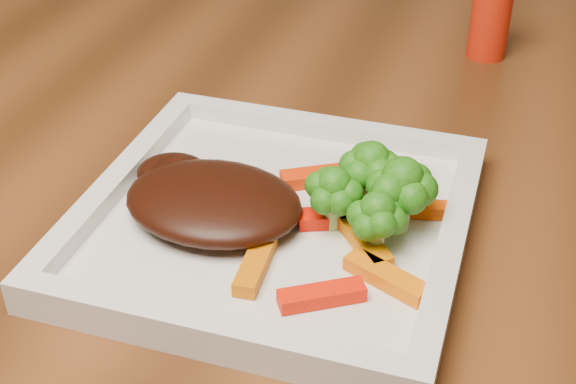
% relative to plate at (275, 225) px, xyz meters
% --- Properties ---
extents(plate, '(0.27, 0.27, 0.01)m').
position_rel_plate_xyz_m(plate, '(0.00, 0.00, 0.00)').
color(plate, white).
rests_on(plate, dining_table).
extents(steak, '(0.13, 0.11, 0.03)m').
position_rel_plate_xyz_m(steak, '(-0.04, -0.01, 0.02)').
color(steak, black).
rests_on(steak, plate).
extents(broccoli_0, '(0.06, 0.06, 0.07)m').
position_rel_plate_xyz_m(broccoli_0, '(0.06, 0.03, 0.04)').
color(broccoli_0, '#287112').
rests_on(broccoli_0, plate).
extents(broccoli_1, '(0.07, 0.07, 0.06)m').
position_rel_plate_xyz_m(broccoli_1, '(0.09, 0.01, 0.04)').
color(broccoli_1, '#177513').
rests_on(broccoli_1, plate).
extents(broccoli_2, '(0.06, 0.06, 0.06)m').
position_rel_plate_xyz_m(broccoli_2, '(0.08, -0.02, 0.04)').
color(broccoli_2, '#125F0F').
rests_on(broccoli_2, plate).
extents(broccoli_3, '(0.06, 0.06, 0.06)m').
position_rel_plate_xyz_m(broccoli_3, '(0.04, 0.00, 0.04)').
color(broccoli_3, '#387914').
rests_on(broccoli_3, plate).
extents(carrot_0, '(0.05, 0.04, 0.01)m').
position_rel_plate_xyz_m(carrot_0, '(0.06, -0.08, 0.01)').
color(carrot_0, red).
rests_on(carrot_0, plate).
extents(carrot_1, '(0.06, 0.04, 0.01)m').
position_rel_plate_xyz_m(carrot_1, '(0.09, -0.05, 0.01)').
color(carrot_1, orange).
rests_on(carrot_1, plate).
extents(carrot_2, '(0.02, 0.06, 0.01)m').
position_rel_plate_xyz_m(carrot_2, '(0.01, -0.06, 0.01)').
color(carrot_2, '#CF6103').
rests_on(carrot_2, plate).
extents(carrot_3, '(0.05, 0.02, 0.01)m').
position_rel_plate_xyz_m(carrot_3, '(0.11, 0.04, 0.01)').
color(carrot_3, '#D44303').
rests_on(carrot_3, plate).
extents(carrot_4, '(0.06, 0.05, 0.01)m').
position_rel_plate_xyz_m(carrot_4, '(0.02, 0.06, 0.01)').
color(carrot_4, red).
rests_on(carrot_4, plate).
extents(carrot_5, '(0.05, 0.05, 0.01)m').
position_rel_plate_xyz_m(carrot_5, '(0.07, -0.01, 0.01)').
color(carrot_5, orange).
rests_on(carrot_5, plate).
extents(carrot_6, '(0.06, 0.04, 0.01)m').
position_rel_plate_xyz_m(carrot_6, '(0.05, 0.01, 0.01)').
color(carrot_6, red).
rests_on(carrot_6, plate).
extents(spice_shaker, '(0.04, 0.04, 0.09)m').
position_rel_plate_xyz_m(spice_shaker, '(0.11, 0.35, 0.04)').
color(spice_shaker, red).
rests_on(spice_shaker, dining_table).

